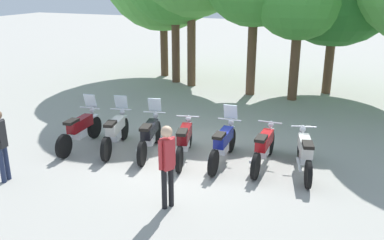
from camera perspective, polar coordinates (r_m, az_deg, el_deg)
name	(u,v)px	position (r m, az deg, el deg)	size (l,w,h in m)	color
ground_plane	(185,158)	(10.95, -0.99, -5.24)	(80.00, 80.00, 0.00)	#9E9B93
motorcycle_0	(80,129)	(11.93, -15.01, -1.20)	(0.62, 2.19, 1.37)	black
motorcycle_1	(116,131)	(11.56, -10.41, -1.49)	(0.77, 2.15, 1.37)	black
motorcycle_2	(150,135)	(11.16, -5.79, -2.01)	(0.74, 2.16, 1.37)	black
motorcycle_3	(184,140)	(10.77, -1.05, -2.78)	(0.77, 2.15, 0.99)	black
motorcycle_4	(223,143)	(10.57, 4.30, -3.16)	(0.62, 2.19, 1.37)	black
motorcycle_5	(264,147)	(10.50, 9.79, -3.62)	(0.62, 2.19, 0.99)	black
motorcycle_6	(305,153)	(10.36, 15.13, -4.34)	(0.77, 2.15, 0.99)	black
person_0	(167,160)	(8.29, -3.42, -5.53)	(0.31, 0.39, 1.76)	black
person_1	(0,140)	(10.33, -24.70, -2.53)	(0.25, 0.41, 1.71)	#232D4C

